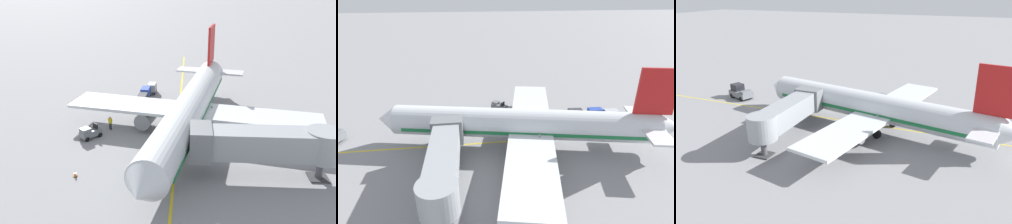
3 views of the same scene
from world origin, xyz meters
The scene contains 10 objects.
ground_plane centered at (0.00, 0.00, 0.00)m, with size 400.00×400.00×0.00m, color gray.
gate_lead_in_line centered at (0.00, 0.00, 0.00)m, with size 0.24×80.00×0.01m, color gold.
parked_airliner centered at (-1.48, 0.17, 3.19)m, with size 30.43×37.12×10.63m.
jet_bridge centered at (-8.30, 9.47, 3.45)m, with size 13.84×3.50×4.98m.
baggage_tug_lead centered at (10.09, 2.24, 0.71)m, with size 2.56×2.66×1.62m.
baggage_cart_front centered at (5.42, -9.05, 0.95)m, with size 1.41×2.93×1.58m.
baggage_cart_second_in_train centered at (5.34, -12.20, 0.95)m, with size 1.41×2.93×1.58m.
baggage_cart_third_in_train centered at (4.58, -14.43, 0.95)m, with size 1.41×2.93×1.58m.
ground_crew_wing_walker centered at (8.24, -0.30, 0.95)m, with size 0.70×0.38×1.69m.
safety_cone_nose_left centered at (9.34, 10.61, 0.29)m, with size 0.36×0.36×0.59m.
Camera 1 is at (-1.29, 39.59, 18.46)m, focal length 38.59 mm.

